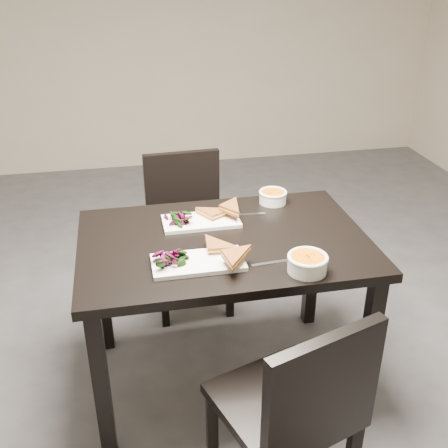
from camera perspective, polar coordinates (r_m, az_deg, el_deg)
name	(u,v)px	position (r m, az deg, el deg)	size (l,w,h in m)	color
ground	(220,318)	(3.02, -0.44, -9.97)	(5.00, 5.00, 0.00)	#47474C
table	(224,259)	(2.28, 0.00, -3.79)	(1.20, 0.80, 0.75)	black
chair_near	(297,407)	(1.87, 7.82, -18.77)	(0.53, 0.53, 0.85)	black
chair_far	(187,221)	(2.97, -3.98, 0.27)	(0.44, 0.44, 0.85)	black
plate_near	(198,262)	(2.05, -2.79, -4.12)	(0.35, 0.18, 0.02)	white
sandwich_near	(214,250)	(2.05, -1.08, -2.83)	(0.18, 0.13, 0.06)	#AD5724
salad_near	(172,258)	(2.02, -5.62, -3.60)	(0.11, 0.10, 0.05)	black
soup_bowl_near	(307,262)	(2.01, 8.89, -4.07)	(0.15, 0.15, 0.07)	white
cutlery_near	(274,262)	(2.07, 5.33, -4.10)	(0.18, 0.02, 0.00)	silver
plate_far	(201,221)	(2.36, -2.46, 0.29)	(0.34, 0.17, 0.02)	white
sandwich_far	(216,214)	(2.34, -0.85, 1.05)	(0.17, 0.13, 0.05)	#AD5724
salad_far	(178,217)	(2.33, -4.91, 0.76)	(0.11, 0.09, 0.05)	black
soup_bowl_far	(273,196)	(2.55, 5.23, 2.99)	(0.13, 0.13, 0.06)	white
cutlery_far	(246,214)	(2.43, 2.35, 1.03)	(0.18, 0.02, 0.00)	silver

